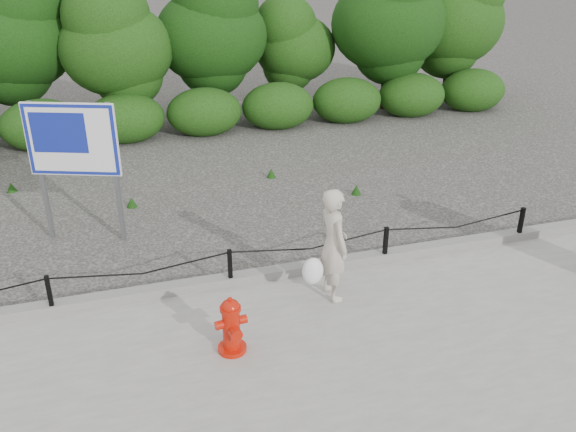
# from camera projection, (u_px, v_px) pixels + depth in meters

# --- Properties ---
(ground) EXTENTS (90.00, 90.00, 0.00)m
(ground) POSITION_uv_depth(u_px,v_px,m) (231.00, 290.00, 9.10)
(ground) COLOR #2D2B28
(ground) RESTS_ON ground
(sidewalk) EXTENTS (14.00, 4.00, 0.08)m
(sidewalk) POSITION_uv_depth(u_px,v_px,m) (266.00, 372.00, 7.36)
(sidewalk) COLOR gray
(sidewalk) RESTS_ON ground
(curb) EXTENTS (14.00, 0.22, 0.14)m
(curb) POSITION_uv_depth(u_px,v_px,m) (230.00, 280.00, 9.08)
(curb) COLOR slate
(curb) RESTS_ON sidewalk
(chain_barrier) EXTENTS (10.06, 0.06, 0.60)m
(chain_barrier) POSITION_uv_depth(u_px,v_px,m) (230.00, 263.00, 8.90)
(chain_barrier) COLOR black
(chain_barrier) RESTS_ON sidewalk
(treeline) EXTENTS (20.42, 3.61, 4.47)m
(treeline) POSITION_uv_depth(u_px,v_px,m) (174.00, 31.00, 15.89)
(treeline) COLOR black
(treeline) RESTS_ON ground
(fire_hydrant) EXTENTS (0.41, 0.43, 0.78)m
(fire_hydrant) POSITION_uv_depth(u_px,v_px,m) (231.00, 326.00, 7.51)
(fire_hydrant) COLOR red
(fire_hydrant) RESTS_ON sidewalk
(pedestrian) EXTENTS (0.73, 0.64, 1.67)m
(pedestrian) POSITION_uv_depth(u_px,v_px,m) (332.00, 246.00, 8.46)
(pedestrian) COLOR #BEB4A3
(pedestrian) RESTS_ON sidewalk
(advertising_sign) EXTENTS (1.43, 0.61, 2.42)m
(advertising_sign) POSITION_uv_depth(u_px,v_px,m) (73.00, 146.00, 9.84)
(advertising_sign) COLOR slate
(advertising_sign) RESTS_ON ground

